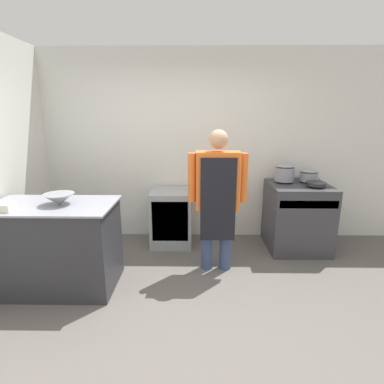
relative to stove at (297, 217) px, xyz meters
The scene contains 12 objects.
ground_plane 2.21m from the stove, 136.16° to the right, with size 14.00×14.00×0.00m, color #5B5651.
wall_back 1.86m from the stove, 163.58° to the left, with size 8.00×0.05×2.70m.
wall_left 3.73m from the stove, behind, with size 0.05×8.00×2.70m.
prep_counter 3.04m from the stove, 160.66° to the right, with size 1.28×0.74×0.92m.
stove is the anchor object (origin of this frame).
fridge_unit 1.74m from the stove, behind, with size 0.57×0.58×0.79m.
person_cook 1.38m from the stove, 151.99° to the right, with size 0.67×0.24×1.65m.
mixing_bowl 3.00m from the stove, 160.04° to the right, with size 0.31×0.31×0.11m.
plastic_tub 3.45m from the stove, 158.86° to the right, with size 0.13×0.13×0.07m.
stock_pot 0.63m from the stove, 142.50° to the left, with size 0.26×0.26×0.23m.
saute_pan 0.53m from the stove, 40.32° to the right, with size 0.25×0.25×0.04m.
sauce_pot 0.59m from the stove, 40.81° to the left, with size 0.24×0.24×0.16m.
Camera 1 is at (0.18, -2.40, 1.81)m, focal length 28.00 mm.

